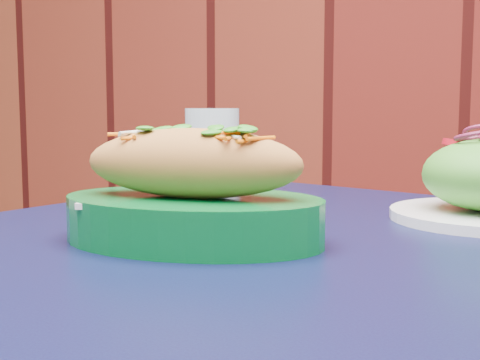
% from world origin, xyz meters
% --- Properties ---
extents(cafe_table, '(0.97, 0.97, 0.75)m').
position_xyz_m(cafe_table, '(0.36, 1.65, 0.66)').
color(cafe_table, black).
rests_on(cafe_table, ground).
extents(banh_mi_basket, '(0.29, 0.21, 0.12)m').
position_xyz_m(banh_mi_basket, '(0.27, 1.59, 0.80)').
color(banh_mi_basket, '#045D24').
rests_on(banh_mi_basket, cafe_table).
extents(water_glass, '(0.08, 0.08, 0.13)m').
position_xyz_m(water_glass, '(0.13, 1.91, 0.82)').
color(water_glass, silver).
rests_on(water_glass, cafe_table).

